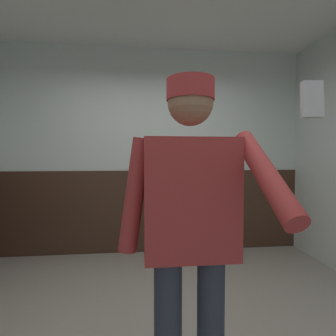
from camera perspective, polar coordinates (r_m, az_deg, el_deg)
name	(u,v)px	position (r m, az deg, el deg)	size (l,w,h in m)	color
wall_back	(152,151)	(3.59, -3.69, 3.87)	(4.83, 0.12, 2.83)	silver
wainscot_band_back	(152,211)	(3.59, -3.60, -9.72)	(4.23, 0.03, 1.14)	#382319
urinal_solo	(173,198)	(3.43, 1.03, -6.77)	(0.40, 0.34, 1.24)	white
person	(190,222)	(1.28, 5.06, -12.01)	(0.67, 0.60, 1.71)	#2D3342
cell_phone	(312,100)	(0.89, 29.83, 13.31)	(0.06, 0.02, 0.11)	silver
soap_dispenser	(164,158)	(3.49, -1.02, 2.34)	(0.10, 0.07, 0.18)	silver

